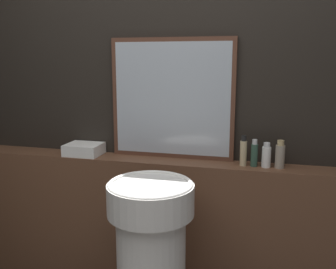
{
  "coord_description": "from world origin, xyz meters",
  "views": [
    {
      "loc": [
        0.54,
        -0.66,
        1.51
      ],
      "look_at": [
        0.03,
        1.29,
        1.11
      ],
      "focal_mm": 40.0,
      "sensor_mm": 36.0,
      "label": 1
    }
  ],
  "objects_px": {
    "body_wash_bottle": "(280,155)",
    "mirror": "(172,99)",
    "towel_stack": "(84,149)",
    "shampoo_bottle": "(243,152)",
    "lotion_bottle": "(266,156)",
    "conditioner_bottle": "(254,154)",
    "pedestal_sink": "(151,265)"
  },
  "relations": [
    {
      "from": "lotion_bottle",
      "to": "mirror",
      "type": "bearing_deg",
      "value": 172.06
    },
    {
      "from": "mirror",
      "to": "lotion_bottle",
      "type": "xyz_separation_m",
      "value": [
        0.55,
        -0.08,
        -0.29
      ]
    },
    {
      "from": "lotion_bottle",
      "to": "body_wash_bottle",
      "type": "bearing_deg",
      "value": 0.0
    },
    {
      "from": "body_wash_bottle",
      "to": "mirror",
      "type": "bearing_deg",
      "value": 172.96
    },
    {
      "from": "shampoo_bottle",
      "to": "body_wash_bottle",
      "type": "relative_size",
      "value": 1.1
    },
    {
      "from": "shampoo_bottle",
      "to": "body_wash_bottle",
      "type": "height_order",
      "value": "shampoo_bottle"
    },
    {
      "from": "towel_stack",
      "to": "shampoo_bottle",
      "type": "xyz_separation_m",
      "value": [
        0.97,
        -0.0,
        0.04
      ]
    },
    {
      "from": "conditioner_bottle",
      "to": "mirror",
      "type": "bearing_deg",
      "value": 171.01
    },
    {
      "from": "conditioner_bottle",
      "to": "body_wash_bottle",
      "type": "distance_m",
      "value": 0.14
    },
    {
      "from": "shampoo_bottle",
      "to": "conditioner_bottle",
      "type": "height_order",
      "value": "shampoo_bottle"
    },
    {
      "from": "pedestal_sink",
      "to": "shampoo_bottle",
      "type": "bearing_deg",
      "value": 46.51
    },
    {
      "from": "pedestal_sink",
      "to": "shampoo_bottle",
      "type": "distance_m",
      "value": 0.78
    },
    {
      "from": "towel_stack",
      "to": "lotion_bottle",
      "type": "relative_size",
      "value": 1.56
    },
    {
      "from": "mirror",
      "to": "shampoo_bottle",
      "type": "height_order",
      "value": "mirror"
    },
    {
      "from": "towel_stack",
      "to": "conditioner_bottle",
      "type": "bearing_deg",
      "value": 0.0
    },
    {
      "from": "pedestal_sink",
      "to": "towel_stack",
      "type": "relative_size",
      "value": 4.39
    },
    {
      "from": "towel_stack",
      "to": "body_wash_bottle",
      "type": "distance_m",
      "value": 1.16
    },
    {
      "from": "mirror",
      "to": "conditioner_bottle",
      "type": "bearing_deg",
      "value": -8.99
    },
    {
      "from": "pedestal_sink",
      "to": "shampoo_bottle",
      "type": "relative_size",
      "value": 5.55
    },
    {
      "from": "mirror",
      "to": "conditioner_bottle",
      "type": "xyz_separation_m",
      "value": [
        0.49,
        -0.08,
        -0.28
      ]
    },
    {
      "from": "pedestal_sink",
      "to": "conditioner_bottle",
      "type": "bearing_deg",
      "value": 42.62
    },
    {
      "from": "mirror",
      "to": "pedestal_sink",
      "type": "bearing_deg",
      "value": -87.69
    },
    {
      "from": "towel_stack",
      "to": "lotion_bottle",
      "type": "bearing_deg",
      "value": -0.0
    },
    {
      "from": "lotion_bottle",
      "to": "body_wash_bottle",
      "type": "distance_m",
      "value": 0.07
    },
    {
      "from": "pedestal_sink",
      "to": "body_wash_bottle",
      "type": "bearing_deg",
      "value": 35.45
    },
    {
      "from": "conditioner_bottle",
      "to": "body_wash_bottle",
      "type": "relative_size",
      "value": 0.98
    },
    {
      "from": "towel_stack",
      "to": "conditioner_bottle",
      "type": "height_order",
      "value": "conditioner_bottle"
    },
    {
      "from": "shampoo_bottle",
      "to": "lotion_bottle",
      "type": "xyz_separation_m",
      "value": [
        0.12,
        0.0,
        -0.02
      ]
    },
    {
      "from": "pedestal_sink",
      "to": "towel_stack",
      "type": "height_order",
      "value": "towel_stack"
    },
    {
      "from": "towel_stack",
      "to": "lotion_bottle",
      "type": "xyz_separation_m",
      "value": [
        1.09,
        -0.0,
        0.03
      ]
    },
    {
      "from": "towel_stack",
      "to": "conditioner_bottle",
      "type": "relative_size",
      "value": 1.42
    },
    {
      "from": "pedestal_sink",
      "to": "conditioner_bottle",
      "type": "relative_size",
      "value": 6.23
    }
  ]
}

